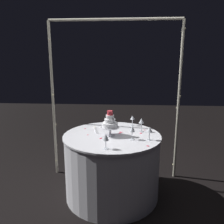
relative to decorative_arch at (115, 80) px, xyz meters
name	(u,v)px	position (x,y,z in m)	size (l,w,h in m)	color
ground_plane	(112,194)	(0.00, -0.52, -1.41)	(12.00, 12.00, 0.00)	black
decorative_arch	(115,80)	(0.00, 0.00, 0.00)	(1.80, 0.06, 2.20)	#B7B29E
main_table	(112,165)	(0.00, -0.52, -1.01)	(1.18, 1.18, 0.79)	white
tiered_cake	(110,123)	(-0.02, -0.54, -0.46)	(0.22, 0.22, 0.30)	silver
wine_glass_0	(141,121)	(0.36, -0.36, -0.48)	(0.07, 0.07, 0.17)	silver
wine_glass_1	(149,130)	(0.43, -0.67, -0.50)	(0.06, 0.06, 0.15)	silver
wine_glass_2	(109,120)	(-0.06, -0.21, -0.51)	(0.06, 0.06, 0.15)	silver
wine_glass_3	(106,138)	(-0.03, -0.96, -0.49)	(0.06, 0.06, 0.16)	silver
wine_glass_4	(132,129)	(0.24, -0.66, -0.49)	(0.06, 0.06, 0.17)	silver
wine_glass_5	(132,118)	(0.25, -0.09, -0.51)	(0.06, 0.06, 0.14)	silver
cake_knife	(95,129)	(-0.23, -0.32, -0.61)	(0.10, 0.29, 0.01)	silver
rose_petal_0	(111,132)	(-0.02, -0.41, -0.61)	(0.03, 0.02, 0.00)	#E02D47
rose_petal_1	(148,146)	(0.40, -0.86, -0.61)	(0.04, 0.02, 0.00)	#E02D47
rose_petal_2	(101,138)	(-0.12, -0.66, -0.61)	(0.04, 0.03, 0.00)	#E02D47
rose_petal_3	(88,135)	(-0.29, -0.54, -0.61)	(0.02, 0.02, 0.00)	#E02D47
rose_petal_4	(145,130)	(0.41, -0.30, -0.61)	(0.02, 0.02, 0.00)	#E02D47
rose_petal_5	(121,132)	(0.10, -0.41, -0.61)	(0.04, 0.03, 0.00)	#E02D47
rose_petal_6	(85,129)	(-0.37, -0.29, -0.61)	(0.03, 0.02, 0.00)	#E02D47
rose_petal_7	(122,132)	(0.11, -0.41, -0.61)	(0.03, 0.02, 0.00)	#E02D47
rose_petal_8	(141,133)	(0.35, -0.43, -0.61)	(0.04, 0.03, 0.00)	#E02D47
rose_petal_9	(120,133)	(0.09, -0.45, -0.61)	(0.03, 0.02, 0.00)	#E02D47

